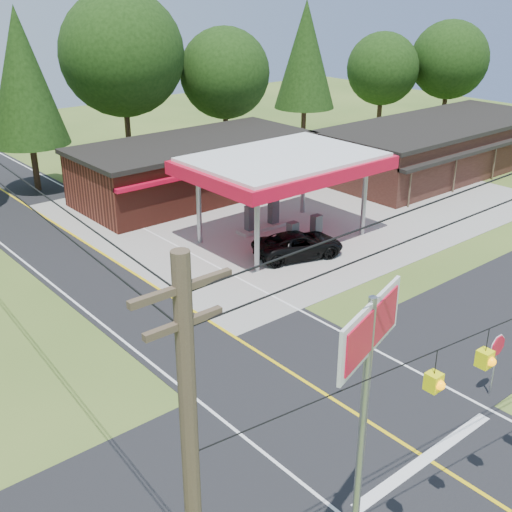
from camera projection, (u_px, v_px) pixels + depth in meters
ground at (341, 405)px, 22.37m from camera, size 120.00×120.00×0.00m
main_highway at (341, 404)px, 22.36m from camera, size 8.00×120.00×0.02m
cross_road at (341, 404)px, 22.36m from camera, size 70.00×7.00×0.02m
lane_center_yellow at (341, 404)px, 22.36m from camera, size 0.15×110.00×0.00m
gas_canopy at (283, 166)px, 35.15m from camera, size 10.60×7.40×4.88m
convenience_store at (195, 167)px, 43.70m from camera, size 16.40×7.55×3.80m
strip_building at (439, 146)px, 49.39m from camera, size 20.40×8.75×3.80m
utility_pole_near_left at (193, 504)px, 11.19m from camera, size 1.80×0.30×10.00m
treeline_backdrop at (50, 97)px, 36.80m from camera, size 70.27×51.59×13.30m
suv_car at (298, 245)px, 34.13m from camera, size 6.13×6.13×1.35m
sedan_car at (290, 174)px, 46.96m from camera, size 3.57×3.57×1.19m
big_stop_sign at (367, 377)px, 13.56m from camera, size 2.78×0.95×7.79m
octagonal_stop_sign at (497, 351)px, 22.18m from camera, size 0.85×0.09×2.46m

